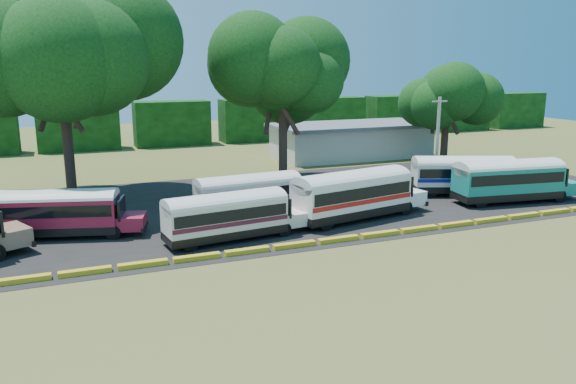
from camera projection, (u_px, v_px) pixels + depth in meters
name	position (u px, v px, depth m)	size (l,w,h in m)	color
ground	(324.00, 249.00, 33.73)	(160.00, 160.00, 0.00)	#42521B
asphalt_strip	(270.00, 203.00, 44.94)	(64.00, 24.00, 0.02)	black
curb	(317.00, 242.00, 34.60)	(53.70, 0.45, 0.30)	yellow
terminal_building	(351.00, 140.00, 66.97)	(19.00, 9.00, 4.00)	#BCB9AC
treeline_backdrop	(172.00, 123.00, 76.44)	(130.00, 4.00, 6.00)	black
bus_red	(59.00, 210.00, 35.80)	(9.79, 4.80, 3.13)	black
bus_cream_west	(228.00, 214.00, 35.11)	(9.60, 3.39, 3.09)	black
bus_cream_east	(251.00, 192.00, 40.92)	(9.56, 3.06, 3.09)	black
bus_white_red	(355.00, 192.00, 39.78)	(11.18, 4.71, 3.57)	black
bus_white_blue	(465.00, 173.00, 47.44)	(10.35, 5.99, 3.33)	black
bus_teal	(511.00, 178.00, 44.82)	(10.85, 3.97, 3.48)	black
tree_west	(59.00, 38.00, 42.45)	(14.71, 14.71, 18.24)	#35221A
tree_center	(283.00, 69.00, 50.31)	(10.25, 10.25, 14.24)	#35221A
tree_east	(447.00, 93.00, 61.02)	(8.26, 8.26, 10.91)	#35221A
utility_pole	(437.00, 140.00, 51.24)	(1.60, 0.30, 8.02)	gray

